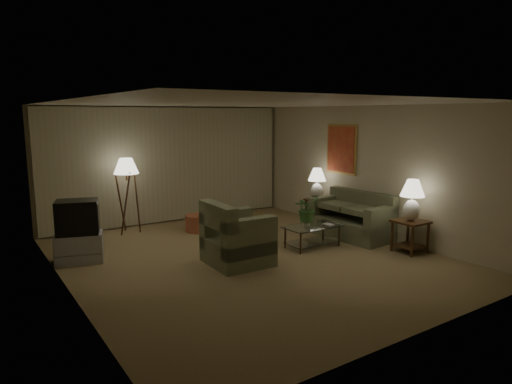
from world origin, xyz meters
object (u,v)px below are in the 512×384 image
Objects in this scene: side_table_far at (316,208)px; floor_lamp at (127,194)px; table_lamp_near at (412,196)px; tv_cabinet at (79,248)px; armchair at (238,239)px; table_lamp_far at (317,181)px; coffee_table at (312,233)px; crt_tv at (77,217)px; ottoman at (198,223)px; side_table_near at (410,230)px; sofa at (351,220)px; vase at (307,223)px.

side_table_far is 4.22m from floor_lamp.
table_lamp_near is at bearing -90.00° from side_table_far.
table_lamp_near reaches higher than tv_cabinet.
armchair is at bearing 157.79° from table_lamp_near.
coffee_table is at bearing -133.35° from table_lamp_far.
crt_tv is 0.49× the size of floor_lamp.
table_lamp_far is at bearing -20.44° from ottoman.
crt_tv is (0.00, 0.00, 0.54)m from tv_cabinet.
coffee_table is 4.25m from crt_tv.
side_table_near reaches higher than tv_cabinet.
side_table_far is 0.55× the size of coffee_table.
table_lamp_far is 5.26m from tv_cabinet.
side_table_near is 0.64m from table_lamp_near.
crt_tv is at bearing 158.35° from coffee_table.
sofa is 1.42m from table_lamp_far.
ottoman is at bearing -8.25° from armchair.
table_lamp_far is 5.21m from crt_tv.
sofa is 1.26m from side_table_far.
coffee_table is at bearing -133.35° from side_table_far.
floor_lamp is at bearing 65.04° from tv_cabinet.
vase is (-1.42, 1.25, 0.08)m from side_table_near.
side_table_near is at bearing 2.66° from sofa.
floor_lamp reaches higher than tv_cabinet.
ottoman is at bearing -28.72° from floor_lamp.
side_table_near is 1.12× the size of ottoman.
sofa is at bearing -38.17° from floor_lamp.
side_table_far reaches higher than ottoman.
table_lamp_far reaches higher than side_table_near.
tv_cabinet is 1.65× the size of ottoman.
tv_cabinet is (-3.93, 1.56, -0.03)m from coffee_table.
sofa reaches higher than ottoman.
coffee_table is at bearing -88.59° from sofa.
side_table_near is at bearing -90.00° from side_table_far.
table_lamp_near is 0.69× the size of coffee_table.
table_lamp_near is (0.15, -1.35, 0.68)m from sofa.
crt_tv is 1.48× the size of ottoman.
vase is at bearing -136.54° from side_table_far.
armchair is 3.21m from side_table_near.
sofa reaches higher than coffee_table.
table_lamp_near is 4.79× the size of vase.
sofa is 2.83m from armchair.
table_lamp_far is at bearing -63.38° from armchair.
table_lamp_far reaches higher than ottoman.
sofa reaches higher than side_table_near.
side_table_near and side_table_far have the same top height.
armchair is (-2.82, -0.14, 0.05)m from sofa.
table_lamp_far is at bearing 90.00° from table_lamp_near.
sofa is 1.52m from table_lamp_near.
tv_cabinet is at bearing 177.70° from table_lamp_far.
crt_tv reaches higher than sofa.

